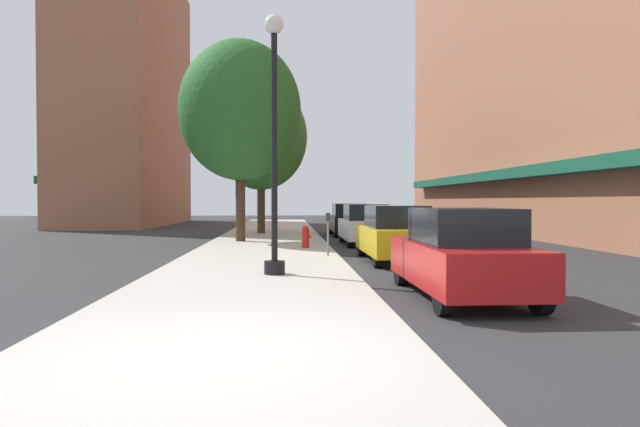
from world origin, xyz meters
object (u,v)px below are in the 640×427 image
Objects in this scene: tree_near at (240,111)px; car_yellow at (395,234)px; lamppost at (274,139)px; car_red at (461,254)px; parking_meter_near at (328,229)px; car_white at (365,225)px; car_black at (348,220)px; fire_hydrant at (306,237)px; tree_mid at (261,137)px.

tree_near is 9.94m from car_yellow.
lamppost reaches higher than car_red.
car_red is 1.00× the size of car_yellow.
lamppost is 4.50× the size of parking_meter_near.
car_white is at bearing 88.80° from car_red.
car_black is (0.00, 12.42, 0.00)m from car_yellow.
fire_hydrant is 6.63m from tree_near.
lamppost is at bearing -109.94° from parking_meter_near.
car_yellow and car_black have the same top height.
lamppost reaches higher than parking_meter_near.
lamppost is 11.02m from tree_near.
car_white reaches higher than fire_hydrant.
car_red reaches higher than fire_hydrant.
parking_meter_near is 6.04m from car_white.
fire_hydrant is 0.18× the size of car_red.
parking_meter_near is at bearing -63.49° from tree_near.
car_white is at bearing 71.15° from parking_meter_near.
tree_mid is (-1.99, 9.19, 4.59)m from fire_hydrant.
car_red is (1.95, -6.93, -0.14)m from parking_meter_near.
fire_hydrant is 3.77m from car_white.
tree_near reaches higher than car_black.
fire_hydrant is at bearing -52.96° from tree_near.
parking_meter_near is at bearing -78.80° from fire_hydrant.
tree_near is at bearing 170.58° from car_white.
car_black is (2.53, 8.80, 0.29)m from fire_hydrant.
car_red is at bearing -37.29° from lamppost.
parking_meter_near is 0.30× the size of car_white.
lamppost is at bearing -104.62° from car_black.
lamppost reaches higher than fire_hydrant.
car_black is (5.13, 5.35, -4.74)m from tree_near.
car_yellow is at bearing -54.05° from tree_near.
tree_near is 1.94× the size of car_white.
fire_hydrant is 10.19m from car_red.
car_white is (0.00, 12.64, 0.00)m from car_red.
tree_near is at bearing 109.88° from car_red.
car_black is at bearing 73.95° from fire_hydrant.
lamppost is 1.37× the size of car_yellow.
fire_hydrant is 4.43m from car_yellow.
lamppost is at bearing -81.28° from tree_near.
parking_meter_near is 0.17× the size of tree_mid.
car_white reaches higher than parking_meter_near.
tree_near is (-3.18, 6.38, 4.60)m from parking_meter_near.
car_yellow is (1.95, -0.70, -0.14)m from parking_meter_near.
lamppost is at bearing -97.66° from fire_hydrant.
fire_hydrant is at bearing 82.34° from lamppost.
tree_mid is (-2.57, 12.12, 4.16)m from parking_meter_near.
car_black reaches higher than parking_meter_near.
tree_mid reaches higher than fire_hydrant.
car_red is (4.52, -19.05, -4.30)m from tree_mid.
tree_mid reaches higher than parking_meter_near.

